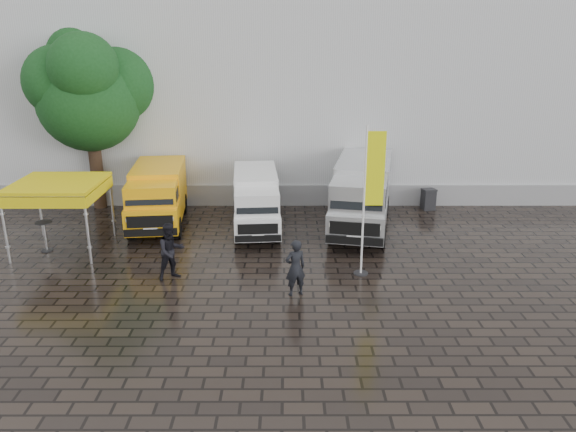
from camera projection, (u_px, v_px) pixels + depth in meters
name	position (u px, v px, depth m)	size (l,w,h in m)	color
ground	(325.00, 273.00, 19.30)	(120.00, 120.00, 0.00)	black
exhibition_hall	(344.00, 66.00, 32.61)	(44.00, 16.00, 12.00)	silver
hall_plinth	(356.00, 195.00, 26.70)	(44.00, 0.15, 1.00)	gray
van_yellow	(158.00, 197.00, 23.79)	(2.05, 5.33, 2.46)	#FFAC0D
van_white	(256.00, 202.00, 23.40)	(1.77, 5.32, 2.31)	white
van_silver	(362.00, 196.00, 23.33)	(2.16, 6.47, 2.80)	silver
canopy_tent	(57.00, 187.00, 20.70)	(3.11, 3.11, 2.65)	silver
flagpole	(370.00, 193.00, 18.39)	(0.88, 0.50, 5.13)	black
tree	(87.00, 93.00, 25.09)	(4.60, 4.60, 8.26)	black
cocktail_table	(45.00, 236.00, 21.12)	(0.60, 0.60, 1.16)	black
wheelie_bin	(428.00, 199.00, 26.11)	(0.59, 0.59, 0.98)	black
person_front	(295.00, 268.00, 17.47)	(0.67, 0.44, 1.85)	black
person_tent	(171.00, 251.00, 18.64)	(0.95, 0.74, 1.95)	black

